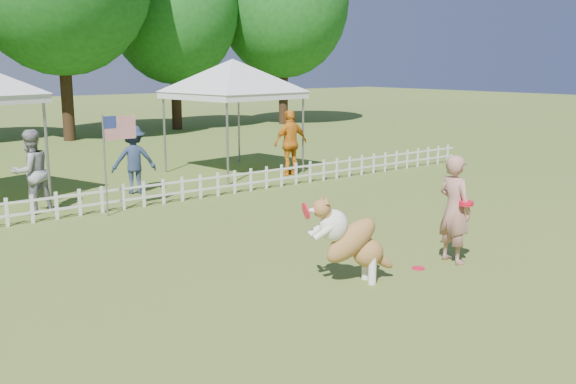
# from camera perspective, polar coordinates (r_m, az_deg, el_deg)

# --- Properties ---
(ground) EXTENTS (120.00, 120.00, 0.00)m
(ground) POSITION_cam_1_polar(r_m,az_deg,el_deg) (9.73, 7.10, -8.24)
(ground) COLOR #40601E
(ground) RESTS_ON ground
(picket_fence) EXTENTS (22.00, 0.08, 0.60)m
(picket_fence) POSITION_cam_1_polar(r_m,az_deg,el_deg) (15.22, -11.85, -0.07)
(picket_fence) COLOR silver
(picket_fence) RESTS_ON ground
(handler) EXTENTS (0.52, 0.71, 1.80)m
(handler) POSITION_cam_1_polar(r_m,az_deg,el_deg) (10.88, 14.59, -1.49)
(handler) COLOR #A87165
(handler) RESTS_ON ground
(dog) EXTENTS (1.37, 0.86, 1.34)m
(dog) POSITION_cam_1_polar(r_m,az_deg,el_deg) (9.59, 5.75, -4.29)
(dog) COLOR brown
(dog) RESTS_ON ground
(frisbee_on_turf) EXTENTS (0.26, 0.26, 0.02)m
(frisbee_on_turf) POSITION_cam_1_polar(r_m,az_deg,el_deg) (10.61, 11.51, -6.65)
(frisbee_on_turf) COLOR red
(frisbee_on_turf) RESTS_ON ground
(canopy_tent_right) EXTENTS (3.57, 3.57, 3.31)m
(canopy_tent_right) POSITION_cam_1_polar(r_m,az_deg,el_deg) (19.39, -4.87, 6.59)
(canopy_tent_right) COLOR silver
(canopy_tent_right) RESTS_ON ground
(flag_pole) EXTENTS (0.85, 0.20, 2.20)m
(flag_pole) POSITION_cam_1_polar(r_m,az_deg,el_deg) (14.25, -15.95, 2.23)
(flag_pole) COLOR gray
(flag_pole) RESTS_ON ground
(spectator_a) EXTENTS (1.05, 0.91, 1.85)m
(spectator_a) POSITION_cam_1_polar(r_m,az_deg,el_deg) (15.11, -21.87, 1.68)
(spectator_a) COLOR gray
(spectator_a) RESTS_ON ground
(spectator_b) EXTENTS (1.26, 0.95, 1.73)m
(spectator_b) POSITION_cam_1_polar(r_m,az_deg,el_deg) (16.69, -13.56, 2.82)
(spectator_b) COLOR #25314F
(spectator_b) RESTS_ON ground
(spectator_c) EXTENTS (1.15, 0.52, 1.93)m
(spectator_c) POSITION_cam_1_polar(r_m,az_deg,el_deg) (18.90, 0.23, 4.40)
(spectator_c) COLOR orange
(spectator_c) RESTS_ON ground
(tree_right) EXTENTS (6.20, 6.20, 10.40)m
(tree_right) POSITION_cam_1_polar(r_m,az_deg,el_deg) (32.89, -10.12, 14.57)
(tree_right) COLOR #164F16
(tree_right) RESTS_ON ground
(tree_far_right) EXTENTS (7.00, 7.00, 11.40)m
(tree_far_right) POSITION_cam_1_polar(r_m,az_deg,el_deg) (35.35, -0.42, 15.31)
(tree_far_right) COLOR #164F16
(tree_far_right) RESTS_ON ground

